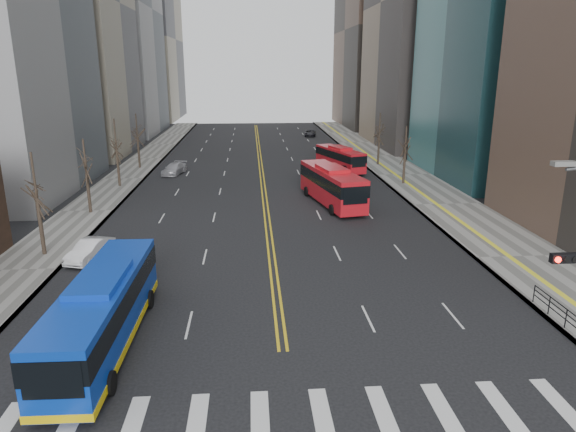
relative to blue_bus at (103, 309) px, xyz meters
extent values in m
plane|color=black|center=(8.40, -6.23, -1.88)|extent=(220.00, 220.00, 0.00)
cube|color=slate|center=(25.90, 38.77, -1.80)|extent=(7.00, 130.00, 0.15)
cube|color=slate|center=(-8.10, 38.77, -1.80)|extent=(5.00, 130.00, 0.15)
cube|color=silver|center=(2.49, -6.23, -1.87)|extent=(0.70, 4.00, 0.01)
cube|color=silver|center=(4.85, -6.23, -1.87)|extent=(0.70, 4.00, 0.01)
cube|color=silver|center=(7.22, -6.23, -1.87)|extent=(0.70, 4.00, 0.01)
cube|color=silver|center=(9.58, -6.23, -1.87)|extent=(0.70, 4.00, 0.01)
cube|color=silver|center=(11.94, -6.23, -1.87)|extent=(0.70, 4.00, 0.01)
cube|color=silver|center=(14.31, -6.23, -1.87)|extent=(0.70, 4.00, 0.01)
cube|color=silver|center=(16.67, -6.23, -1.87)|extent=(0.70, 4.00, 0.01)
cube|color=silver|center=(19.04, -6.23, -1.87)|extent=(0.70, 4.00, 0.01)
cube|color=gold|center=(8.20, 48.77, -1.87)|extent=(0.15, 100.00, 0.01)
cube|color=gold|center=(8.60, 48.77, -1.87)|extent=(0.15, 100.00, 0.01)
cube|color=gray|center=(-22.60, 59.77, 20.12)|extent=(22.00, 22.00, 44.00)
cube|color=gray|center=(-21.60, 86.77, 22.12)|extent=(20.00, 26.00, 48.00)
cube|color=gray|center=(38.40, 64.77, 21.12)|extent=(20.00, 26.00, 46.00)
cube|color=gray|center=(-20.60, 118.77, 18.12)|extent=(18.00, 30.00, 40.00)
cube|color=brown|center=(37.40, 96.77, 19.12)|extent=(18.00, 30.00, 42.00)
cube|color=black|center=(19.40, -4.23, 3.62)|extent=(1.10, 0.28, 0.38)
cylinder|color=#FF190C|center=(19.05, -4.39, 3.62)|extent=(0.24, 0.08, 0.24)
cylinder|color=black|center=(19.40, -4.39, 3.62)|extent=(0.24, 0.08, 0.24)
cylinder|color=black|center=(19.75, -4.39, 3.62)|extent=(0.24, 0.08, 0.24)
cube|color=#999993|center=(18.80, -4.23, 7.42)|extent=(0.90, 0.35, 0.18)
cube|color=black|center=(22.70, -0.23, -0.73)|extent=(0.04, 6.00, 0.04)
cylinder|color=black|center=(22.70, -0.23, -1.23)|extent=(0.06, 0.06, 1.00)
cylinder|color=black|center=(22.70, 1.27, -1.23)|extent=(0.06, 0.06, 1.00)
cylinder|color=black|center=(22.70, 2.77, -1.23)|extent=(0.06, 0.06, 1.00)
cylinder|color=#2C221B|center=(-7.60, 12.77, 0.07)|extent=(0.28, 0.28, 3.90)
cylinder|color=#2C221B|center=(-7.60, 23.77, -0.08)|extent=(0.28, 0.28, 3.60)
cylinder|color=#2C221B|center=(-7.60, 34.77, 0.12)|extent=(0.28, 0.28, 4.00)
cylinder|color=#2C221B|center=(-7.60, 45.77, 0.02)|extent=(0.28, 0.28, 3.80)
cylinder|color=#2C221B|center=(24.40, 33.77, -0.13)|extent=(0.28, 0.28, 3.50)
cylinder|color=#2C221B|center=(24.40, 45.77, 0.00)|extent=(0.28, 0.28, 3.75)
cube|color=#0C38B5|center=(0.00, 0.00, -0.06)|extent=(2.76, 12.32, 2.93)
cube|color=black|center=(0.00, 0.00, 0.51)|extent=(2.82, 12.34, 1.05)
cube|color=#0C38B5|center=(0.00, 0.00, 1.50)|extent=(2.12, 4.33, 0.40)
cube|color=yellow|center=(0.00, 0.00, -1.33)|extent=(2.82, 12.34, 0.35)
cylinder|color=black|center=(-1.34, -3.91, -1.38)|extent=(0.32, 1.00, 1.00)
cylinder|color=black|center=(1.22, -3.95, -1.38)|extent=(0.32, 1.00, 1.00)
cylinder|color=black|center=(-1.22, 3.95, -1.38)|extent=(0.32, 1.00, 1.00)
cylinder|color=black|center=(1.34, 3.91, -1.38)|extent=(0.32, 1.00, 1.00)
cube|color=red|center=(14.83, 25.58, 0.00)|extent=(4.94, 12.02, 3.06)
cube|color=black|center=(14.83, 25.58, 0.59)|extent=(5.01, 12.05, 1.09)
cube|color=red|center=(14.83, 25.58, 1.63)|extent=(2.91, 4.44, 0.40)
cylinder|color=black|center=(14.27, 21.64, -1.38)|extent=(0.49, 1.04, 1.00)
cylinder|color=black|center=(16.88, 22.17, -1.38)|extent=(0.49, 1.04, 1.00)
cylinder|color=black|center=(12.78, 29.00, -1.38)|extent=(0.49, 1.04, 1.00)
cylinder|color=black|center=(15.39, 29.53, -1.38)|extent=(0.49, 1.04, 1.00)
cube|color=red|center=(18.57, 42.57, -0.29)|extent=(5.15, 9.91, 2.47)
cube|color=black|center=(18.57, 42.57, 0.23)|extent=(5.21, 9.95, 0.90)
cube|color=red|center=(18.57, 42.57, 1.05)|extent=(2.74, 3.78, 0.40)
cylinder|color=black|center=(18.50, 39.27, -1.38)|extent=(0.60, 1.04, 1.00)
cylinder|color=black|center=(20.59, 39.97, -1.38)|extent=(0.60, 1.04, 1.00)
cylinder|color=black|center=(16.54, 45.17, -1.38)|extent=(0.60, 1.04, 1.00)
cylinder|color=black|center=(18.64, 45.86, -1.38)|extent=(0.60, 1.04, 1.00)
imported|color=silver|center=(-4.10, 11.72, -1.17)|extent=(2.64, 4.53, 1.41)
imported|color=black|center=(17.68, 37.48, -1.08)|extent=(3.29, 5.01, 1.59)
imported|color=#ADACB2|center=(-2.52, 41.59, -1.18)|extent=(3.08, 5.11, 1.39)
imported|color=black|center=(18.78, 77.78, -1.26)|extent=(2.69, 4.66, 1.22)
camera|label=1|loc=(7.07, -22.46, 10.85)|focal=32.00mm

